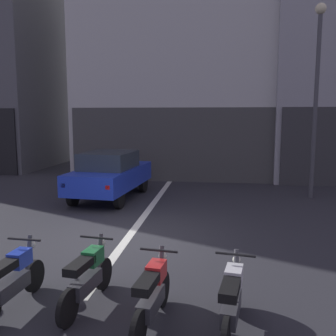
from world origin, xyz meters
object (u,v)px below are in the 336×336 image
object	(u,v)px
street_lamp	(317,82)
motorcycle_green_row_left_mid	(88,276)
car_blue_crossing_near	(110,173)
motorcycle_white_row_right_mid	(232,300)
motorcycle_blue_row_leftmost	(13,279)
motorcycle_red_row_centre	(152,294)

from	to	relation	value
street_lamp	motorcycle_green_row_left_mid	size ratio (longest dim) A/B	3.91
car_blue_crossing_near	motorcycle_green_row_left_mid	bearing A→B (deg)	-76.27
motorcycle_green_row_left_mid	motorcycle_white_row_right_mid	bearing A→B (deg)	-11.56
motorcycle_blue_row_leftmost	motorcycle_red_row_centre	distance (m)	2.13
motorcycle_white_row_right_mid	motorcycle_blue_row_leftmost	bearing A→B (deg)	176.38
car_blue_crossing_near	motorcycle_white_row_right_mid	xyz separation A→B (m)	(3.87, -7.59, -0.43)
motorcycle_green_row_left_mid	motorcycle_red_row_centre	bearing A→B (deg)	-21.52
motorcycle_green_row_left_mid	motorcycle_white_row_right_mid	world-z (taller)	same
street_lamp	motorcycle_blue_row_leftmost	distance (m)	11.08
motorcycle_blue_row_leftmost	motorcycle_white_row_right_mid	distance (m)	3.19
motorcycle_green_row_left_mid	street_lamp	bearing A→B (deg)	57.90
car_blue_crossing_near	street_lamp	bearing A→B (deg)	8.79
street_lamp	motorcycle_red_row_centre	xyz separation A→B (m)	(-4.10, -8.65, -3.53)
car_blue_crossing_near	motorcycle_white_row_right_mid	size ratio (longest dim) A/B	2.55
motorcycle_green_row_left_mid	motorcycle_red_row_centre	world-z (taller)	same
motorcycle_red_row_centre	motorcycle_green_row_left_mid	bearing A→B (deg)	158.48
motorcycle_blue_row_leftmost	motorcycle_white_row_right_mid	world-z (taller)	same
car_blue_crossing_near	motorcycle_red_row_centre	bearing A→B (deg)	-69.65
motorcycle_blue_row_leftmost	car_blue_crossing_near	bearing A→B (deg)	95.30
motorcycle_red_row_centre	car_blue_crossing_near	bearing A→B (deg)	110.35
car_blue_crossing_near	motorcycle_green_row_left_mid	size ratio (longest dim) A/B	2.55
street_lamp	motorcycle_white_row_right_mid	bearing A→B (deg)	-109.32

